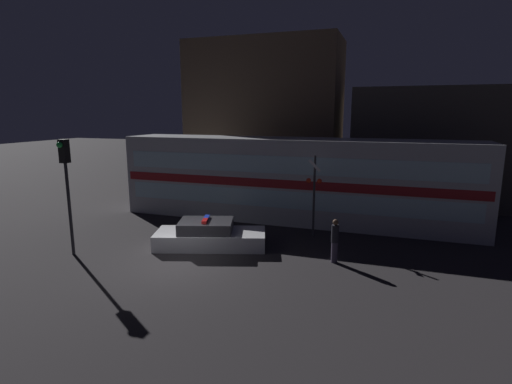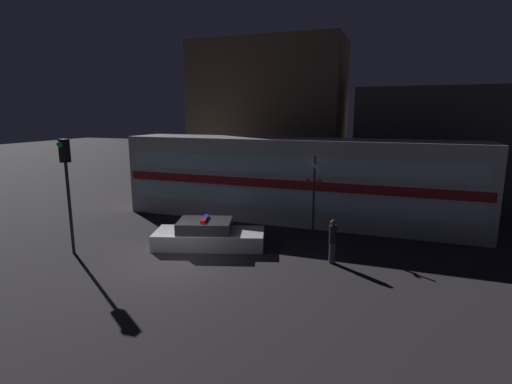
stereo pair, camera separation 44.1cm
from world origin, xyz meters
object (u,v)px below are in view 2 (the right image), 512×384
at_px(police_car, 208,236).
at_px(traffic_light_corner, 66,172).
at_px(train, 294,180).
at_px(pedestrian, 333,241).
at_px(crossing_signal_near, 314,190).

bearing_deg(police_car, traffic_light_corner, -168.42).
distance_m(train, pedestrian, 6.38).
relative_size(police_car, crossing_signal_near, 1.32).
height_order(train, traffic_light_corner, traffic_light_corner).
bearing_deg(crossing_signal_near, pedestrian, -64.35).
bearing_deg(crossing_signal_near, train, 121.68).
height_order(train, pedestrian, train).
bearing_deg(train, traffic_light_corner, -131.22).
relative_size(train, pedestrian, 10.89).
bearing_deg(pedestrian, train, 118.61).
bearing_deg(traffic_light_corner, police_car, 29.38).
xyz_separation_m(crossing_signal_near, traffic_light_corner, (-8.66, -5.44, 1.13)).
bearing_deg(traffic_light_corner, train, 48.78).
bearing_deg(police_car, crossing_signal_near, 17.44).
distance_m(train, crossing_signal_near, 3.07).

